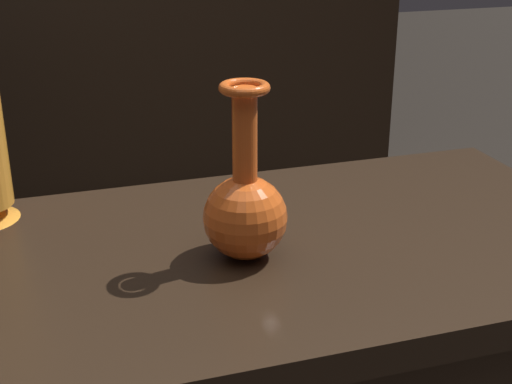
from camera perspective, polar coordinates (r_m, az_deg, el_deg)
back_display_shelf at (r=3.34m, az=-11.31°, el=7.43°), size 2.60×0.40×0.99m
vase_centerpiece at (r=1.12m, az=-0.86°, el=-1.19°), size 0.13×0.13×0.28m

